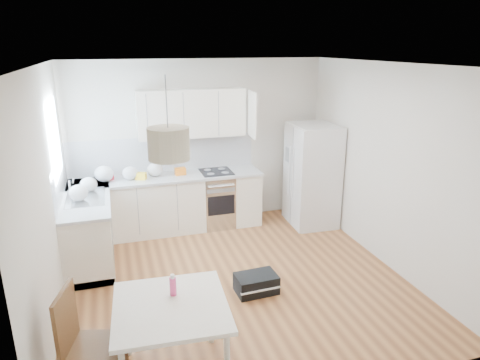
# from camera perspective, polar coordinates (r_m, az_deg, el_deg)

# --- Properties ---
(floor) EXTENTS (4.20, 4.20, 0.00)m
(floor) POSITION_cam_1_polar(r_m,az_deg,el_deg) (5.71, -0.53, -13.03)
(floor) COLOR brown
(floor) RESTS_ON ground
(ceiling) EXTENTS (4.20, 4.20, 0.00)m
(ceiling) POSITION_cam_1_polar(r_m,az_deg,el_deg) (4.91, -0.62, 15.18)
(ceiling) COLOR white
(ceiling) RESTS_ON wall_back
(wall_back) EXTENTS (4.20, 0.00, 4.20)m
(wall_back) POSITION_cam_1_polar(r_m,az_deg,el_deg) (7.12, -5.41, 4.91)
(wall_back) COLOR beige
(wall_back) RESTS_ON floor
(wall_left) EXTENTS (0.00, 4.20, 4.20)m
(wall_left) POSITION_cam_1_polar(r_m,az_deg,el_deg) (5.01, -24.29, -2.14)
(wall_left) COLOR beige
(wall_left) RESTS_ON floor
(wall_right) EXTENTS (0.00, 4.20, 4.20)m
(wall_right) POSITION_cam_1_polar(r_m,az_deg,el_deg) (6.07, 18.82, 1.77)
(wall_right) COLOR beige
(wall_right) RESTS_ON floor
(window_glassblock) EXTENTS (0.02, 1.00, 1.00)m
(window_glassblock) POSITION_cam_1_polar(r_m,az_deg,el_deg) (6.01, -23.48, 5.04)
(window_glassblock) COLOR #BFE0F9
(window_glassblock) RESTS_ON wall_left
(cabinets_back) EXTENTS (3.00, 0.60, 0.88)m
(cabinets_back) POSITION_cam_1_polar(r_m,az_deg,el_deg) (7.00, -9.50, -3.26)
(cabinets_back) COLOR white
(cabinets_back) RESTS_ON floor
(cabinets_left) EXTENTS (0.60, 1.80, 0.88)m
(cabinets_left) POSITION_cam_1_polar(r_m,az_deg,el_deg) (6.42, -19.45, -6.08)
(cabinets_left) COLOR white
(cabinets_left) RESTS_ON floor
(counter_back) EXTENTS (3.02, 0.64, 0.04)m
(counter_back) POSITION_cam_1_polar(r_m,az_deg,el_deg) (6.86, -9.69, 0.33)
(counter_back) COLOR #B7BABC
(counter_back) RESTS_ON cabinets_back
(counter_left) EXTENTS (0.64, 1.82, 0.04)m
(counter_left) POSITION_cam_1_polar(r_m,az_deg,el_deg) (6.25, -19.88, -2.21)
(counter_left) COLOR #B7BABC
(counter_left) RESTS_ON cabinets_left
(backsplash_back) EXTENTS (3.00, 0.01, 0.58)m
(backsplash_back) POSITION_cam_1_polar(r_m,az_deg,el_deg) (7.05, -10.14, 3.42)
(backsplash_back) COLOR white
(backsplash_back) RESTS_ON wall_back
(backsplash_left) EXTENTS (0.01, 1.80, 0.58)m
(backsplash_left) POSITION_cam_1_polar(r_m,az_deg,el_deg) (6.19, -22.88, 0.26)
(backsplash_left) COLOR white
(backsplash_left) RESTS_ON wall_left
(upper_cabinets) EXTENTS (1.70, 0.32, 0.75)m
(upper_cabinets) POSITION_cam_1_polar(r_m,az_deg,el_deg) (6.84, -6.50, 8.83)
(upper_cabinets) COLOR white
(upper_cabinets) RESTS_ON wall_back
(range_oven) EXTENTS (0.50, 0.61, 0.88)m
(range_oven) POSITION_cam_1_polar(r_m,az_deg,el_deg) (7.14, -3.13, -2.63)
(range_oven) COLOR #BBBDC0
(range_oven) RESTS_ON floor
(sink) EXTENTS (0.50, 0.80, 0.16)m
(sink) POSITION_cam_1_polar(r_m,az_deg,el_deg) (6.20, -19.91, -2.23)
(sink) COLOR #BBBDC0
(sink) RESTS_ON counter_left
(refrigerator) EXTENTS (0.85, 0.88, 1.68)m
(refrigerator) POSITION_cam_1_polar(r_m,az_deg,el_deg) (7.19, 9.68, 0.66)
(refrigerator) COLOR white
(refrigerator) RESTS_ON floor
(dining_table) EXTENTS (1.04, 1.04, 0.77)m
(dining_table) POSITION_cam_1_polar(r_m,az_deg,el_deg) (3.93, -9.19, -17.14)
(dining_table) COLOR beige
(dining_table) RESTS_ON floor
(dining_chair) EXTENTS (0.54, 0.54, 1.04)m
(dining_chair) POSITION_cam_1_polar(r_m,az_deg,el_deg) (3.99, -18.62, -20.20)
(dining_chair) COLOR #4C2916
(dining_chair) RESTS_ON floor
(drink_bottle) EXTENTS (0.08, 0.08, 0.20)m
(drink_bottle) POSITION_cam_1_polar(r_m,az_deg,el_deg) (3.96, -8.94, -13.63)
(drink_bottle) COLOR #D83C77
(drink_bottle) RESTS_ON dining_table
(gym_bag) EXTENTS (0.51, 0.35, 0.23)m
(gym_bag) POSITION_cam_1_polar(r_m,az_deg,el_deg) (5.39, 2.18, -13.61)
(gym_bag) COLOR black
(gym_bag) RESTS_ON floor
(pendant_lamp) EXTENTS (0.36, 0.36, 0.25)m
(pendant_lamp) POSITION_cam_1_polar(r_m,az_deg,el_deg) (3.36, -9.49, 4.81)
(pendant_lamp) COLOR beige
(pendant_lamp) RESTS_ON ceiling
(grocery_bag_a) EXTENTS (0.28, 0.24, 0.25)m
(grocery_bag_a) POSITION_cam_1_polar(r_m,az_deg,el_deg) (6.77, -17.68, 0.79)
(grocery_bag_a) COLOR silver
(grocery_bag_a) RESTS_ON counter_back
(grocery_bag_b) EXTENTS (0.23, 0.20, 0.21)m
(grocery_bag_b) POSITION_cam_1_polar(r_m,az_deg,el_deg) (6.77, -14.45, 0.89)
(grocery_bag_b) COLOR silver
(grocery_bag_b) RESTS_ON counter_back
(grocery_bag_c) EXTENTS (0.24, 0.21, 0.22)m
(grocery_bag_c) POSITION_cam_1_polar(r_m,az_deg,el_deg) (6.86, -11.28, 1.38)
(grocery_bag_c) COLOR silver
(grocery_bag_c) RESTS_ON counter_back
(grocery_bag_d) EXTENTS (0.23, 0.20, 0.21)m
(grocery_bag_d) POSITION_cam_1_polar(r_m,az_deg,el_deg) (6.39, -19.54, -0.57)
(grocery_bag_d) COLOR silver
(grocery_bag_d) RESTS_ON counter_back
(grocery_bag_e) EXTENTS (0.25, 0.21, 0.22)m
(grocery_bag_e) POSITION_cam_1_polar(r_m,az_deg,el_deg) (6.06, -20.74, -1.62)
(grocery_bag_e) COLOR silver
(grocery_bag_e) RESTS_ON counter_left
(snack_orange) EXTENTS (0.18, 0.12, 0.12)m
(snack_orange) POSITION_cam_1_polar(r_m,az_deg,el_deg) (6.88, -7.96, 1.15)
(snack_orange) COLOR #D36312
(snack_orange) RESTS_ON counter_back
(snack_yellow) EXTENTS (0.18, 0.15, 0.11)m
(snack_yellow) POSITION_cam_1_polar(r_m,az_deg,el_deg) (6.75, -13.08, 0.51)
(snack_yellow) COLOR yellow
(snack_yellow) RESTS_ON counter_back
(snack_red) EXTENTS (0.17, 0.16, 0.10)m
(snack_red) POSITION_cam_1_polar(r_m,az_deg,el_deg) (6.85, -17.17, 0.40)
(snack_red) COLOR red
(snack_red) RESTS_ON counter_back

